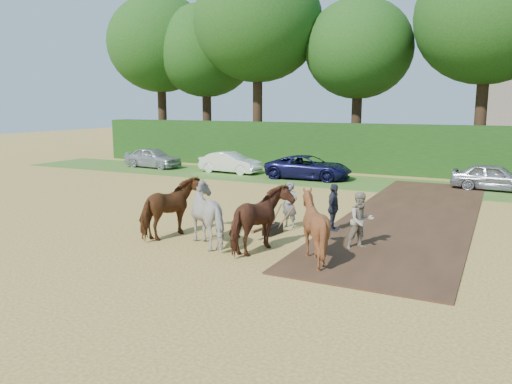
{
  "coord_description": "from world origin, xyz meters",
  "views": [
    {
      "loc": [
        4.44,
        -12.27,
        4.21
      ],
      "look_at": [
        -2.64,
        1.95,
        1.4
      ],
      "focal_mm": 35.0,
      "sensor_mm": 36.0,
      "label": 1
    }
  ],
  "objects": [
    {
      "name": "ground",
      "position": [
        0.0,
        0.0,
        0.0
      ],
      "size": [
        120.0,
        120.0,
        0.0
      ],
      "primitive_type": "plane",
      "color": "gold",
      "rests_on": "ground"
    },
    {
      "name": "earth_strip",
      "position": [
        1.5,
        7.0,
        0.03
      ],
      "size": [
        4.5,
        17.0,
        0.05
      ],
      "primitive_type": "cube",
      "color": "#472D1C",
      "rests_on": "ground"
    },
    {
      "name": "grass_verge",
      "position": [
        0.0,
        14.0,
        0.01
      ],
      "size": [
        50.0,
        5.0,
        0.03
      ],
      "primitive_type": "cube",
      "color": "#38601E",
      "rests_on": "ground"
    },
    {
      "name": "hedgerow",
      "position": [
        0.0,
        18.5,
        1.5
      ],
      "size": [
        46.0,
        1.6,
        3.0
      ],
      "primitive_type": "cube",
      "color": "#14380F",
      "rests_on": "ground"
    },
    {
      "name": "spectator_near",
      "position": [
        0.87,
        1.77,
        0.85
      ],
      "size": [
        1.04,
        1.04,
        1.69
      ],
      "primitive_type": "imported",
      "rotation": [
        0.0,
        0.0,
        0.79
      ],
      "color": "#B0A98A",
      "rests_on": "ground"
    },
    {
      "name": "spectator_far",
      "position": [
        -0.48,
        3.39,
        0.81
      ],
      "size": [
        0.44,
        0.96,
        1.62
      ],
      "primitive_type": "imported",
      "rotation": [
        0.0,
        0.0,
        1.61
      ],
      "color": "#252832",
      "rests_on": "ground"
    },
    {
      "name": "plough_team",
      "position": [
        -2.4,
        0.31,
        0.94
      ],
      "size": [
        6.42,
        4.47,
        1.9
      ],
      "color": "#5A2A16",
      "rests_on": "ground"
    },
    {
      "name": "parked_cars",
      "position": [
        1.3,
        14.1,
        0.69
      ],
      "size": [
        36.23,
        3.5,
        1.44
      ],
      "color": "#B0B2B7",
      "rests_on": "ground"
    },
    {
      "name": "treeline",
      "position": [
        -1.69,
        21.69,
        8.97
      ],
      "size": [
        48.7,
        10.6,
        14.21
      ],
      "color": "#382616",
      "rests_on": "ground"
    },
    {
      "name": "church",
      "position": [
        4.0,
        55.0,
        13.73
      ],
      "size": [
        5.2,
        5.2,
        27.0
      ],
      "color": "slate",
      "rests_on": "ground"
    }
  ]
}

